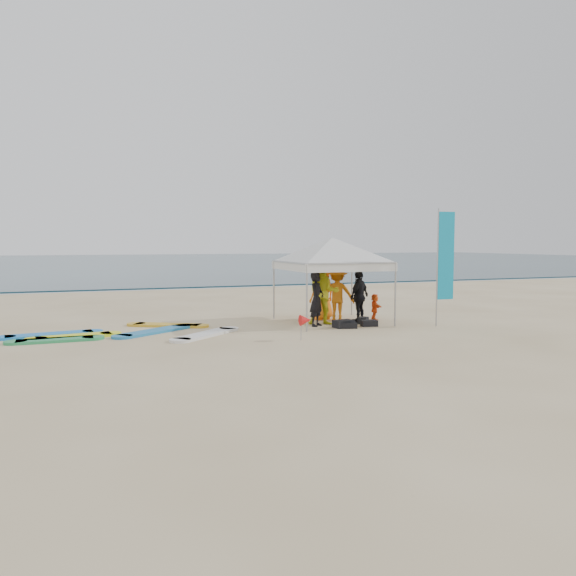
% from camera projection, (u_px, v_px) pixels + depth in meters
% --- Properties ---
extents(ground, '(120.00, 120.00, 0.00)m').
position_uv_depth(ground, '(340.00, 347.00, 13.11)').
color(ground, beige).
rests_on(ground, ground).
extents(ocean, '(160.00, 84.00, 0.08)m').
position_uv_depth(ocean, '(128.00, 262.00, 69.15)').
color(ocean, '#0C2633').
rests_on(ocean, ground).
extents(shoreline_foam, '(160.00, 1.20, 0.01)m').
position_uv_depth(shoreline_foam, '(193.00, 288.00, 30.11)').
color(shoreline_foam, silver).
rests_on(shoreline_foam, ground).
extents(person_black_a, '(0.68, 0.67, 1.58)m').
position_uv_depth(person_black_a, '(317.00, 299.00, 16.34)').
color(person_black_a, black).
rests_on(person_black_a, ground).
extents(person_yellow, '(1.11, 0.97, 1.92)m').
position_uv_depth(person_yellow, '(324.00, 293.00, 16.60)').
color(person_yellow, gold).
rests_on(person_yellow, ground).
extents(person_orange_a, '(1.25, 1.00, 1.69)m').
position_uv_depth(person_orange_a, '(337.00, 294.00, 17.46)').
color(person_orange_a, orange).
rests_on(person_orange_a, ground).
extents(person_black_b, '(1.00, 0.83, 1.60)m').
position_uv_depth(person_black_b, '(359.00, 296.00, 17.14)').
color(person_black_b, black).
rests_on(person_black_b, ground).
extents(person_orange_b, '(0.98, 0.77, 1.78)m').
position_uv_depth(person_orange_b, '(323.00, 292.00, 17.71)').
color(person_orange_b, orange).
rests_on(person_orange_b, ground).
extents(person_seated, '(0.40, 0.79, 0.82)m').
position_uv_depth(person_seated, '(375.00, 307.00, 17.78)').
color(person_seated, '#E84F14').
rests_on(person_seated, ground).
extents(canopy_tent, '(3.93, 3.93, 2.97)m').
position_uv_depth(canopy_tent, '(332.00, 238.00, 16.97)').
color(canopy_tent, '#A5A5A8').
rests_on(canopy_tent, ground).
extents(feather_flag, '(0.58, 0.04, 3.43)m').
position_uv_depth(feather_flag, '(445.00, 257.00, 16.29)').
color(feather_flag, '#A5A5A8').
rests_on(feather_flag, ground).
extents(marker_pennant, '(0.28, 0.28, 0.64)m').
position_uv_depth(marker_pennant, '(305.00, 320.00, 14.06)').
color(marker_pennant, '#A5A5A8').
rests_on(marker_pennant, ground).
extents(gear_pile, '(1.43, 1.06, 0.22)m').
position_uv_depth(gear_pile, '(353.00, 323.00, 16.26)').
color(gear_pile, black).
rests_on(gear_pile, ground).
extents(surfboard_spread, '(5.90, 3.63, 0.07)m').
position_uv_depth(surfboard_spread, '(122.00, 333.00, 14.89)').
color(surfboard_spread, silver).
rests_on(surfboard_spread, ground).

